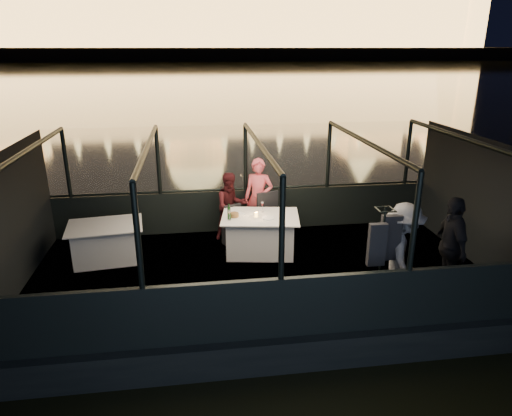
{
  "coord_description": "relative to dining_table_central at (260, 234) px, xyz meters",
  "views": [
    {
      "loc": [
        -1.07,
        -7.29,
        4.3
      ],
      "look_at": [
        0.0,
        0.4,
        1.55
      ],
      "focal_mm": 32.0,
      "sensor_mm": 36.0,
      "label": 1
    }
  ],
  "objects": [
    {
      "name": "river_water",
      "position": [
        -0.13,
        79.27,
        -0.89
      ],
      "size": [
        500.0,
        500.0,
        0.0
      ],
      "primitive_type": "plane",
      "color": "black",
      "rests_on": "ground"
    },
    {
      "name": "boat_hull",
      "position": [
        -0.13,
        -0.73,
        -0.89
      ],
      "size": [
        8.6,
        4.4,
        1.0
      ],
      "primitive_type": "cube",
      "color": "black",
      "rests_on": "river_water"
    },
    {
      "name": "boat_deck",
      "position": [
        -0.13,
        -0.73,
        -0.41
      ],
      "size": [
        8.0,
        4.0,
        0.04
      ],
      "primitive_type": "cube",
      "color": "black",
      "rests_on": "boat_hull"
    },
    {
      "name": "gunwale_port",
      "position": [
        -0.13,
        1.27,
        0.06
      ],
      "size": [
        8.0,
        0.08,
        0.9
      ],
      "primitive_type": "cube",
      "color": "black",
      "rests_on": "boat_deck"
    },
    {
      "name": "gunwale_starboard",
      "position": [
        -0.13,
        -2.73,
        0.06
      ],
      "size": [
        8.0,
        0.08,
        0.9
      ],
      "primitive_type": "cube",
      "color": "black",
      "rests_on": "boat_deck"
    },
    {
      "name": "cabin_glass_port",
      "position": [
        -0.13,
        1.27,
        1.21
      ],
      "size": [
        8.0,
        0.02,
        1.4
      ],
      "primitive_type": null,
      "color": "#99B2B2",
      "rests_on": "gunwale_port"
    },
    {
      "name": "cabin_glass_starboard",
      "position": [
        -0.13,
        -2.73,
        1.21
      ],
      "size": [
        8.0,
        0.02,
        1.4
      ],
      "primitive_type": null,
      "color": "#99B2B2",
      "rests_on": "gunwale_starboard"
    },
    {
      "name": "cabin_roof_glass",
      "position": [
        -0.13,
        -0.73,
        1.91
      ],
      "size": [
        8.0,
        4.0,
        0.02
      ],
      "primitive_type": null,
      "color": "#99B2B2",
      "rests_on": "boat_deck"
    },
    {
      "name": "end_wall_fore",
      "position": [
        -4.13,
        -0.73,
        0.76
      ],
      "size": [
        0.02,
        4.0,
        2.3
      ],
      "primitive_type": null,
      "color": "black",
      "rests_on": "boat_deck"
    },
    {
      "name": "end_wall_aft",
      "position": [
        3.87,
        -0.73,
        0.76
      ],
      "size": [
        0.02,
        4.0,
        2.3
      ],
      "primitive_type": null,
      "color": "black",
      "rests_on": "boat_deck"
    },
    {
      "name": "canopy_ribs",
      "position": [
        -0.13,
        -0.73,
        0.76
      ],
      "size": [
        8.0,
        4.0,
        2.3
      ],
      "primitive_type": null,
      "color": "black",
      "rests_on": "boat_deck"
    },
    {
      "name": "embankment",
      "position": [
        -0.13,
        209.27,
        0.11
      ],
      "size": [
        400.0,
        140.0,
        6.0
      ],
      "primitive_type": "cube",
      "color": "#423D33",
      "rests_on": "ground"
    },
    {
      "name": "dining_table_central",
      "position": [
        0.0,
        0.0,
        0.0
      ],
      "size": [
        1.6,
        1.27,
        0.77
      ],
      "primitive_type": "cube",
      "rotation": [
        0.0,
        0.0,
        -0.16
      ],
      "color": "white",
      "rests_on": "boat_deck"
    },
    {
      "name": "dining_table_aft",
      "position": [
        -2.89,
        0.08,
        0.0
      ],
      "size": [
        1.45,
        1.12,
        0.71
      ],
      "primitive_type": "cube",
      "rotation": [
        0.0,
        0.0,
        0.12
      ],
      "color": "silver",
      "rests_on": "boat_deck"
    },
    {
      "name": "chair_port_left",
      "position": [
        -0.47,
        0.45,
        0.06
      ],
      "size": [
        0.48,
        0.48,
        0.79
      ],
      "primitive_type": "cube",
      "rotation": [
        0.0,
        0.0,
        0.39
      ],
      "color": "black",
      "rests_on": "boat_deck"
    },
    {
      "name": "chair_port_right",
      "position": [
        0.25,
        0.49,
        0.06
      ],
      "size": [
        0.59,
        0.59,
        1.0
      ],
      "primitive_type": "cube",
      "rotation": [
        0.0,
        0.0,
        0.31
      ],
      "color": "black",
      "rests_on": "boat_deck"
    },
    {
      "name": "coat_stand",
      "position": [
        1.47,
        -2.24,
        0.51
      ],
      "size": [
        0.51,
        0.43,
        1.67
      ],
      "primitive_type": null,
      "rotation": [
        0.0,
        0.0,
        0.15
      ],
      "color": "black",
      "rests_on": "boat_deck"
    },
    {
      "name": "person_woman_coral",
      "position": [
        0.09,
        0.88,
        0.36
      ],
      "size": [
        0.7,
        0.59,
        1.66
      ],
      "primitive_type": "imported",
      "rotation": [
        0.0,
        0.0,
        -0.37
      ],
      "color": "#E9545E",
      "rests_on": "boat_deck"
    },
    {
      "name": "person_man_maroon",
      "position": [
        -0.49,
        0.8,
        0.36
      ],
      "size": [
        0.79,
        0.68,
        1.41
      ],
      "primitive_type": "imported",
      "rotation": [
        0.0,
        0.0,
        0.26
      ],
      "color": "#3A1013",
      "rests_on": "boat_deck"
    },
    {
      "name": "passenger_stripe",
      "position": [
        1.89,
        -2.07,
        0.47
      ],
      "size": [
        0.86,
        1.18,
        1.63
      ],
      "primitive_type": "imported",
      "rotation": [
        0.0,
        0.0,
        1.29
      ],
      "color": "silver",
      "rests_on": "boat_deck"
    },
    {
      "name": "passenger_dark",
      "position": [
        2.76,
        -1.91,
        0.47
      ],
      "size": [
        0.53,
        1.01,
        1.64
      ],
      "primitive_type": "imported",
      "rotation": [
        0.0,
        0.0,
        4.58
      ],
      "color": "black",
      "rests_on": "boat_deck"
    },
    {
      "name": "wine_bottle",
      "position": [
        -0.6,
        -0.09,
        0.53
      ],
      "size": [
        0.07,
        0.07,
        0.29
      ],
      "primitive_type": "cylinder",
      "rotation": [
        0.0,
        0.0,
        0.14
      ],
      "color": "#153915",
      "rests_on": "dining_table_central"
    },
    {
      "name": "bread_basket",
      "position": [
        -0.5,
        0.03,
        0.42
      ],
      "size": [
        0.19,
        0.19,
        0.07
      ],
      "primitive_type": "cylinder",
      "rotation": [
        0.0,
        0.0,
        -0.09
      ],
      "color": "brown",
      "rests_on": "dining_table_central"
    },
    {
      "name": "amber_candle",
      "position": [
        -0.08,
        -0.03,
        0.42
      ],
      "size": [
        0.07,
        0.07,
        0.08
      ],
      "primitive_type": "cylinder",
      "rotation": [
        0.0,
        0.0,
        0.33
      ],
      "color": "#FFB33F",
      "rests_on": "dining_table_central"
    },
    {
      "name": "plate_near",
      "position": [
        0.12,
        -0.14,
        0.39
      ],
      "size": [
        0.31,
        0.31,
        0.01
      ],
      "primitive_type": "cylinder",
      "rotation": [
        0.0,
        0.0,
        0.4
      ],
      "color": "white",
      "rests_on": "dining_table_central"
    },
    {
      "name": "plate_far",
      "position": [
        -0.39,
        0.13,
        0.39
      ],
      "size": [
        0.29,
        0.29,
        0.01
      ],
      "primitive_type": "cylinder",
      "rotation": [
        0.0,
        0.0,
        -0.39
      ],
      "color": "white",
      "rests_on": "dining_table_central"
    },
    {
      "name": "wine_glass_white",
      "position": [
        -0.6,
        -0.15,
        0.48
      ],
      "size": [
        0.08,
        0.08,
        0.19
      ],
      "primitive_type": null,
      "rotation": [
        0.0,
        0.0,
        0.34
      ],
      "color": "silver",
      "rests_on": "dining_table_central"
    },
    {
      "name": "wine_glass_red",
      "position": [
        0.07,
        0.22,
        0.48
      ],
      "size": [
        0.08,
        0.08,
        0.2
      ],
      "primitive_type": null,
      "rotation": [
        0.0,
        0.0,
        -0.27
      ],
      "color": "white",
      "rests_on": "dining_table_central"
    }
  ]
}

